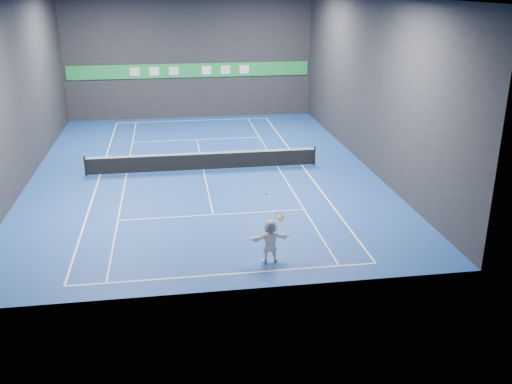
{
  "coord_description": "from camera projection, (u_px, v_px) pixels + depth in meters",
  "views": [
    {
      "loc": [
        -1.66,
        -29.59,
        9.68
      ],
      "look_at": [
        1.69,
        -7.82,
        1.5
      ],
      "focal_mm": 40.0,
      "sensor_mm": 36.0,
      "label": 1
    }
  ],
  "objects": [
    {
      "name": "center_service_line",
      "position": [
        203.0,
        170.0,
        31.03
      ],
      "size": [
        0.06,
        12.8,
        0.01
      ],
      "primitive_type": "cube",
      "color": "white",
      "rests_on": "ground"
    },
    {
      "name": "wall_front",
      "position": [
        227.0,
        161.0,
        17.42
      ],
      "size": [
        18.0,
        0.1,
        9.0
      ],
      "primitive_type": "cube",
      "color": "#252527",
      "rests_on": "ground"
    },
    {
      "name": "tennis_ball",
      "position": [
        266.0,
        194.0,
        20.15
      ],
      "size": [
        0.07,
        0.07,
        0.07
      ],
      "primitive_type": "sphere",
      "color": "#B7D122",
      "rests_on": "player"
    },
    {
      "name": "sideline_doubles_left",
      "position": [
        100.0,
        175.0,
        30.24
      ],
      "size": [
        0.08,
        23.78,
        0.01
      ],
      "primitive_type": "cube",
      "color": "white",
      "rests_on": "ground"
    },
    {
      "name": "sideline_singles_right",
      "position": [
        278.0,
        166.0,
        31.61
      ],
      "size": [
        0.06,
        23.78,
        0.01
      ],
      "primitive_type": "cube",
      "color": "white",
      "rests_on": "ground"
    },
    {
      "name": "wall_right",
      "position": [
        368.0,
        83.0,
        30.75
      ],
      "size": [
        0.1,
        26.0,
        9.0
      ],
      "primitive_type": "cube",
      "color": "#252527",
      "rests_on": "ground"
    },
    {
      "name": "wall_back",
      "position": [
        190.0,
        56.0,
        41.51
      ],
      "size": [
        18.0,
        0.1,
        9.0
      ],
      "primitive_type": "cube",
      "color": "#252527",
      "rests_on": "ground"
    },
    {
      "name": "service_line_near",
      "position": [
        213.0,
        215.0,
        25.1
      ],
      "size": [
        8.23,
        0.06,
        0.01
      ],
      "primitive_type": "cube",
      "color": "white",
      "rests_on": "ground"
    },
    {
      "name": "sideline_singles_left",
      "position": [
        127.0,
        174.0,
        30.44
      ],
      "size": [
        0.06,
        23.78,
        0.01
      ],
      "primitive_type": "cube",
      "color": "white",
      "rests_on": "ground"
    },
    {
      "name": "wall_left",
      "position": [
        19.0,
        92.0,
        28.18
      ],
      "size": [
        0.1,
        26.0,
        9.0
      ],
      "primitive_type": "cube",
      "color": "#252527",
      "rests_on": "ground"
    },
    {
      "name": "ground",
      "position": [
        203.0,
        170.0,
        31.03
      ],
      "size": [
        26.0,
        26.0,
        0.0
      ],
      "primitive_type": "plane",
      "color": "navy",
      "rests_on": "ground"
    },
    {
      "name": "sponsor_banner",
      "position": [
        190.0,
        70.0,
        41.79
      ],
      "size": [
        17.64,
        0.11,
        1.0
      ],
      "color": "green",
      "rests_on": "wall_back"
    },
    {
      "name": "service_line_far",
      "position": [
        197.0,
        140.0,
        36.96
      ],
      "size": [
        8.23,
        0.06,
        0.01
      ],
      "primitive_type": "cube",
      "color": "white",
      "rests_on": "ground"
    },
    {
      "name": "baseline_far",
      "position": [
        193.0,
        120.0,
        42.04
      ],
      "size": [
        10.98,
        0.08,
        0.01
      ],
      "primitive_type": "cube",
      "color": "white",
      "rests_on": "ground"
    },
    {
      "name": "tennis_racket",
      "position": [
        279.0,
        217.0,
        20.44
      ],
      "size": [
        0.44,
        0.33,
        0.67
      ],
      "color": "#AE2012",
      "rests_on": "player"
    },
    {
      "name": "tennis_net",
      "position": [
        203.0,
        161.0,
        30.84
      ],
      "size": [
        12.5,
        0.1,
        1.07
      ],
      "color": "black",
      "rests_on": "ground"
    },
    {
      "name": "sideline_doubles_right",
      "position": [
        302.0,
        165.0,
        31.81
      ],
      "size": [
        0.08,
        23.78,
        0.01
      ],
      "primitive_type": "cube",
      "color": "white",
      "rests_on": "ground"
    },
    {
      "name": "player",
      "position": [
        270.0,
        241.0,
        20.65
      ],
      "size": [
        1.57,
        0.62,
        1.66
      ],
      "primitive_type": "imported",
      "rotation": [
        0.0,
        0.0,
        3.23
      ],
      "color": "white",
      "rests_on": "ground"
    },
    {
      "name": "baseline_near",
      "position": [
        226.0,
        274.0,
        20.01
      ],
      "size": [
        10.98,
        0.08,
        0.01
      ],
      "primitive_type": "cube",
      "color": "white",
      "rests_on": "ground"
    }
  ]
}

